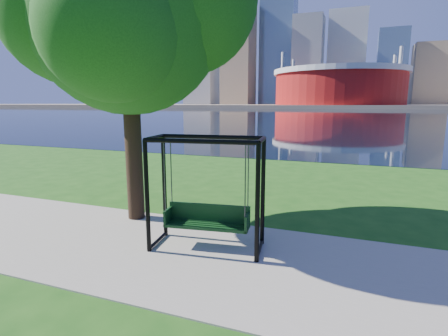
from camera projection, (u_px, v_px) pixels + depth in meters
The scene contains 8 objects.
ground at pixel (218, 248), 7.48m from camera, with size 900.00×900.00×0.00m, color #1E5114.
path at pixel (209, 257), 7.01m from camera, with size 120.00×4.00×0.03m, color #9E937F.
river at pixel (348, 114), 101.23m from camera, with size 900.00×180.00×0.02m, color black.
far_bank at pixel (355, 106), 288.55m from camera, with size 900.00×228.00×2.00m, color #937F60.
stadium at pixel (339, 86), 224.36m from camera, with size 83.00×83.00×32.00m.
skyline at pixel (353, 64), 295.97m from camera, with size 392.00×66.00×96.50m.
swing at pixel (207, 196), 7.27m from camera, with size 2.45×1.33×2.39m.
park_tree at pixel (127, 11), 8.50m from camera, with size 6.09×5.50×7.57m.
Camera 1 is at (2.62, -6.53, 3.05)m, focal length 28.00 mm.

